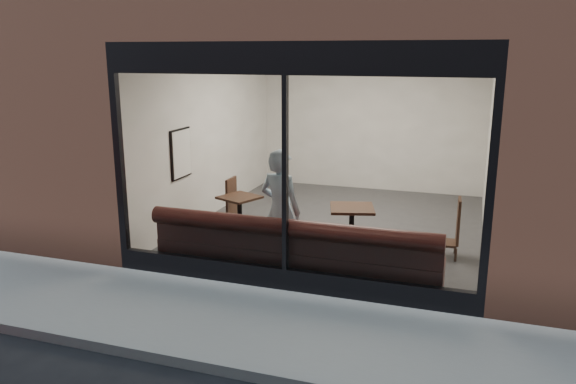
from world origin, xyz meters
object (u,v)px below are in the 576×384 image
(person, at_px, (280,211))
(cafe_table_left, at_px, (239,197))
(cafe_chair_right, at_px, (444,243))
(cafe_chair_left, at_px, (222,216))
(banquette, at_px, (295,263))
(cafe_table_right, at_px, (352,208))

(person, bearing_deg, cafe_table_left, -27.55)
(cafe_chair_right, bearing_deg, cafe_table_left, 0.36)
(cafe_chair_right, bearing_deg, cafe_chair_left, -6.69)
(banquette, distance_m, cafe_chair_right, 2.44)
(cafe_table_left, distance_m, cafe_chair_right, 3.33)
(cafe_table_right, xyz_separation_m, cafe_chair_left, (-2.44, 0.49, -0.50))
(banquette, relative_size, cafe_table_right, 6.07)
(cafe_table_right, distance_m, cafe_chair_left, 2.54)
(cafe_chair_right, bearing_deg, banquette, 34.77)
(cafe_table_left, bearing_deg, cafe_table_right, -1.75)
(banquette, xyz_separation_m, person, (-0.30, 0.27, 0.66))
(person, distance_m, cafe_table_left, 1.48)
(person, relative_size, cafe_table_right, 2.69)
(banquette, bearing_deg, cafe_table_right, 66.60)
(person, relative_size, cafe_chair_right, 4.80)
(banquette, relative_size, cafe_table_left, 6.97)
(person, xyz_separation_m, cafe_table_right, (0.83, 0.95, -0.15))
(person, xyz_separation_m, cafe_chair_left, (-1.61, 1.44, -0.65))
(cafe_table_left, relative_size, cafe_chair_left, 1.40)
(cafe_chair_left, distance_m, cafe_chair_right, 3.82)
(cafe_table_right, bearing_deg, banquette, -113.40)
(banquette, xyz_separation_m, cafe_chair_right, (1.91, 1.52, 0.01))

